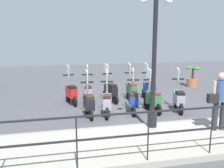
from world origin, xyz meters
TOP-DOWN VIEW (x-y plane):
  - ground_plane at (0.00, 0.00)m, footprint 28.00×28.00m
  - promenade_walkway at (-3.15, 0.00)m, footprint 2.20×20.00m
  - fence_railing at (-4.20, 0.00)m, footprint 0.04×16.03m
  - lamp_post_near at (-2.40, -0.08)m, footprint 0.26×0.90m
  - pedestrian_with_bag at (-3.04, -1.73)m, footprint 0.33×0.65m
  - potted_palm at (2.94, -4.45)m, footprint 1.06×0.66m
  - scooter_near_0 at (-0.82, -1.72)m, footprint 1.21×0.52m
  - scooter_near_1 at (-0.69, -0.77)m, footprint 1.23×0.44m
  - scooter_near_2 at (-0.64, -0.08)m, footprint 1.22×0.50m
  - scooter_near_3 at (-0.74, 0.88)m, footprint 1.22×0.48m
  - scooter_near_4 at (-0.71, 1.50)m, footprint 1.23×0.44m
  - scooter_far_0 at (0.90, -1.24)m, footprint 1.23×0.44m
  - scooter_far_1 at (1.00, -0.50)m, footprint 1.23×0.44m
  - scooter_far_2 at (0.97, 0.40)m, footprint 1.20×0.54m
  - scooter_far_3 at (0.90, 1.31)m, footprint 1.23×0.44m
  - scooter_far_4 at (0.98, 1.98)m, footprint 1.21×0.52m

SIDE VIEW (x-z plane):
  - ground_plane at x=0.00m, z-range 0.00..0.00m
  - promenade_walkway at x=-3.15m, z-range 0.00..0.15m
  - potted_palm at x=2.94m, z-range -0.08..0.97m
  - scooter_near_0 at x=-0.82m, z-range -0.29..1.25m
  - scooter_near_1 at x=-0.69m, z-range -0.29..1.25m
  - scooter_near_2 at x=-0.64m, z-range -0.29..1.25m
  - scooter_near_3 at x=-0.74m, z-range -0.29..1.25m
  - scooter_near_4 at x=-0.71m, z-range -0.29..1.25m
  - scooter_far_0 at x=0.90m, z-range -0.29..1.25m
  - scooter_far_1 at x=1.00m, z-range -0.29..1.25m
  - scooter_far_2 at x=0.97m, z-range -0.29..1.25m
  - scooter_far_3 at x=0.90m, z-range -0.29..1.25m
  - scooter_far_4 at x=0.98m, z-range -0.29..1.25m
  - fence_railing at x=-4.20m, z-range 0.37..1.44m
  - pedestrian_with_bag at x=-3.04m, z-range 0.28..1.87m
  - lamp_post_near at x=-2.40m, z-range -0.09..3.85m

